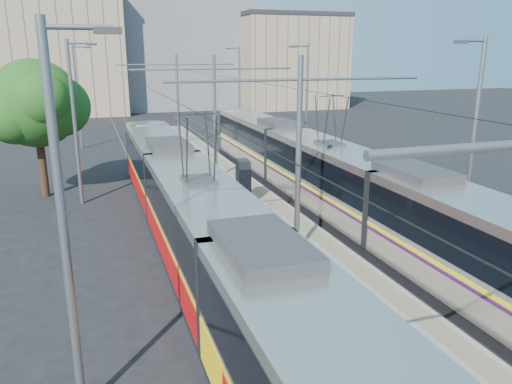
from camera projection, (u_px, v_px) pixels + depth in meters
name	position (u px, v px, depth m)	size (l,w,h in m)	color
platform	(230.00, 193.00, 26.63)	(4.00, 50.00, 0.30)	gray
tactile_strip_left	(203.00, 192.00, 26.15)	(0.70, 50.00, 0.01)	gray
tactile_strip_right	(256.00, 188.00, 27.04)	(0.70, 50.00, 0.01)	gray
rails	(230.00, 195.00, 26.67)	(8.71, 70.00, 0.03)	gray
tram_left	(200.00, 227.00, 16.75)	(2.43, 31.36, 5.50)	black
tram_right	(328.00, 175.00, 23.36)	(2.43, 32.36, 5.50)	black
catenary	(246.00, 117.00, 22.86)	(9.20, 70.00, 7.00)	slate
street_lamps	(211.00, 109.00, 29.20)	(15.18, 38.22, 8.00)	slate
shelter	(243.00, 181.00, 24.01)	(0.69, 1.02, 2.14)	black
tree	(42.00, 104.00, 25.48)	(4.90, 4.53, 7.13)	#382314
building_left	(55.00, 55.00, 60.92)	(16.32, 12.24, 14.24)	tan
building_centre	(179.00, 51.00, 69.35)	(18.36, 14.28, 15.32)	gray
building_right	(288.00, 61.00, 68.56)	(14.28, 10.20, 12.46)	tan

